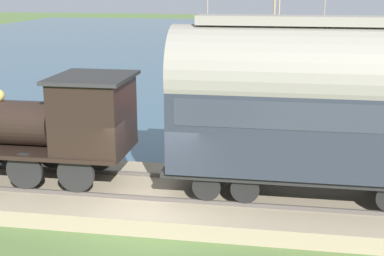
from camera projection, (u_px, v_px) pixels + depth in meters
name	position (u px, v px, depth m)	size (l,w,h in m)	color
ground_plane	(150.00, 224.00, 14.15)	(200.00, 200.00, 0.00)	#516B38
harbor_water	(250.00, 44.00, 56.01)	(80.00, 80.00, 0.01)	#38566B
rail_embankment	(162.00, 196.00, 15.47)	(4.44, 56.00, 0.57)	gray
steam_locomotive	(52.00, 121.00, 15.43)	(2.43, 6.06, 3.30)	black
passenger_coach	(320.00, 101.00, 14.02)	(2.55, 8.16, 4.81)	black
sailboat_brown	(323.00, 35.00, 59.22)	(2.60, 4.85, 8.34)	brown
sailboat_black	(277.00, 68.00, 37.16)	(4.05, 4.93, 5.47)	black
sailboat_red	(271.00, 101.00, 25.16)	(2.51, 3.62, 7.63)	#B72D23
sailboat_blue	(207.00, 40.00, 54.10)	(1.73, 4.34, 6.15)	#335199
rowboat_mid_harbor	(64.00, 99.00, 28.68)	(0.97, 2.28, 0.32)	#B7B2A3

